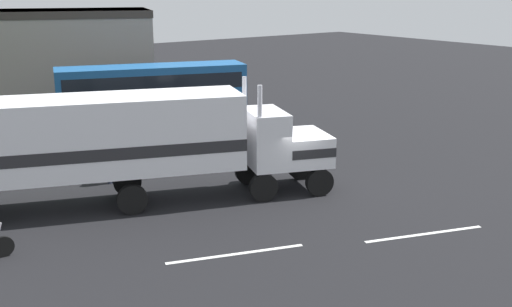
{
  "coord_description": "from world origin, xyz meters",
  "views": [
    {
      "loc": [
        -15.33,
        -17.95,
        8.1
      ],
      "look_at": [
        -1.43,
        0.88,
        1.6
      ],
      "focal_mm": 43.22,
      "sensor_mm": 36.0,
      "label": 1
    }
  ],
  "objects": [
    {
      "name": "semi_truck",
      "position": [
        -5.98,
        2.57,
        2.52
      ],
      "size": [
        14.12,
        7.34,
        4.5
      ],
      "color": "white",
      "rests_on": "ground_plane"
    },
    {
      "name": "lane_stripe_mid",
      "position": [
        0.53,
        -5.95,
        0.01
      ],
      "size": [
        4.22,
        1.56,
        0.01
      ],
      "primitive_type": "cube",
      "rotation": [
        0.0,
        0.0,
        -0.33
      ],
      "color": "silver",
      "rests_on": "ground_plane"
    },
    {
      "name": "ground_plane",
      "position": [
        0.0,
        0.0,
        0.0
      ],
      "size": [
        120.0,
        120.0,
        0.0
      ],
      "primitive_type": "plane",
      "color": "black"
    },
    {
      "name": "parked_bus",
      "position": [
        1.25,
        14.87,
        2.07
      ],
      "size": [
        11.25,
        5.81,
        3.4
      ],
      "color": "#1E5999",
      "rests_on": "ground_plane"
    },
    {
      "name": "lane_stripe_near",
      "position": [
        -5.43,
        -3.5,
        0.01
      ],
      "size": [
        4.23,
        1.54,
        0.01
      ],
      "primitive_type": "cube",
      "rotation": [
        0.0,
        0.0,
        -0.32
      ],
      "color": "silver",
      "rests_on": "ground_plane"
    },
    {
      "name": "person_bystander",
      "position": [
        -5.63,
        5.4,
        0.89
      ],
      "size": [
        0.34,
        0.45,
        1.63
      ],
      "color": "#2D3347",
      "rests_on": "ground_plane"
    }
  ]
}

